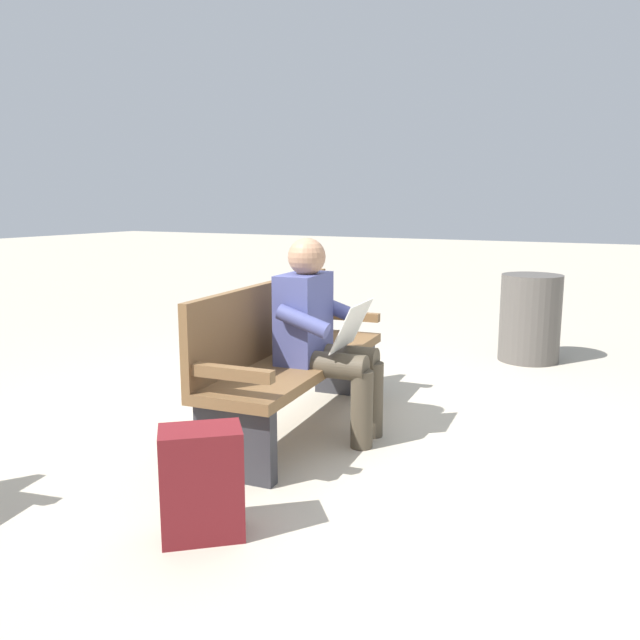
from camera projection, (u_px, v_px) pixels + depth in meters
ground_plane at (300, 429)px, 4.01m from camera, size 40.00×40.00×0.00m
bench_near at (289, 355)px, 3.95m from camera, size 1.83×0.63×0.90m
person_seated at (321, 333)px, 3.79m from camera, size 0.60×0.60×1.18m
backpack at (202, 483)px, 2.69m from camera, size 0.38×0.40×0.47m
trash_bin at (530, 318)px, 5.66m from camera, size 0.52×0.52×0.76m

